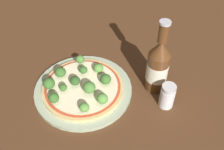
% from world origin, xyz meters
% --- Properties ---
extents(ground_plane, '(3.00, 3.00, 0.00)m').
position_xyz_m(ground_plane, '(0.00, 0.00, 0.00)').
color(ground_plane, '#4C2D19').
extents(plate, '(0.29, 0.29, 0.01)m').
position_xyz_m(plate, '(-0.02, 0.01, 0.01)').
color(plate, '#A3B293').
rests_on(plate, ground_plane).
extents(pizza, '(0.24, 0.24, 0.01)m').
position_xyz_m(pizza, '(-0.02, 0.01, 0.02)').
color(pizza, tan).
rests_on(pizza, plate).
extents(broccoli_floret_0, '(0.03, 0.03, 0.03)m').
position_xyz_m(broccoli_floret_0, '(0.02, 0.07, 0.04)').
color(broccoli_floret_0, '#6B8E51').
rests_on(broccoli_floret_0, pizza).
extents(broccoli_floret_1, '(0.03, 0.03, 0.03)m').
position_xyz_m(broccoli_floret_1, '(-0.11, -0.01, 0.04)').
color(broccoli_floret_1, '#6B8E51').
rests_on(broccoli_floret_1, pizza).
extents(broccoli_floret_2, '(0.03, 0.03, 0.03)m').
position_xyz_m(broccoli_floret_2, '(-0.05, 0.10, 0.04)').
color(broccoli_floret_2, '#6B8E51').
rests_on(broccoli_floret_2, pizza).
extents(broccoli_floret_3, '(0.03, 0.03, 0.03)m').
position_xyz_m(broccoli_floret_3, '(-0.09, 0.04, 0.04)').
color(broccoli_floret_3, '#6B8E51').
rests_on(broccoli_floret_3, pizza).
extents(broccoli_floret_4, '(0.03, 0.03, 0.03)m').
position_xyz_m(broccoli_floret_4, '(-0.08, -0.06, 0.04)').
color(broccoli_floret_4, '#6B8E51').
rests_on(broccoli_floret_4, pizza).
extents(broccoli_floret_5, '(0.04, 0.04, 0.04)m').
position_xyz_m(broccoli_floret_5, '(0.01, -0.01, 0.05)').
color(broccoli_floret_5, '#6B8E51').
rests_on(broccoli_floret_5, pizza).
extents(broccoli_floret_6, '(0.03, 0.03, 0.03)m').
position_xyz_m(broccoli_floret_6, '(0.01, -0.08, 0.04)').
color(broccoli_floret_6, '#6B8E51').
rests_on(broccoli_floret_6, pizza).
extents(broccoli_floret_7, '(0.03, 0.03, 0.03)m').
position_xyz_m(broccoli_floret_7, '(0.05, 0.03, 0.04)').
color(broccoli_floret_7, '#6B8E51').
rests_on(broccoli_floret_7, pizza).
extents(broccoli_floret_8, '(0.03, 0.03, 0.03)m').
position_xyz_m(broccoli_floret_8, '(0.05, -0.05, 0.04)').
color(broccoli_floret_8, '#6B8E51').
rests_on(broccoli_floret_8, pizza).
extents(broccoli_floret_9, '(0.02, 0.02, 0.03)m').
position_xyz_m(broccoli_floret_9, '(-0.03, 0.05, 0.04)').
color(broccoli_floret_9, '#6B8E51').
rests_on(broccoli_floret_9, pizza).
extents(broccoli_floret_10, '(0.03, 0.03, 0.03)m').
position_xyz_m(broccoli_floret_10, '(-0.04, 0.01, 0.04)').
color(broccoli_floret_10, '#6B8E51').
rests_on(broccoli_floret_10, pizza).
extents(broccoli_floret_11, '(0.02, 0.02, 0.02)m').
position_xyz_m(broccoli_floret_11, '(-0.07, -0.02, 0.04)').
color(broccoli_floret_11, '#6B8E51').
rests_on(broccoli_floret_11, pizza).
extents(beer_bottle, '(0.06, 0.06, 0.23)m').
position_xyz_m(beer_bottle, '(0.19, 0.06, 0.09)').
color(beer_bottle, '#563319').
rests_on(beer_bottle, ground_plane).
extents(pepper_shaker, '(0.04, 0.04, 0.08)m').
position_xyz_m(pepper_shaker, '(0.22, -0.01, 0.04)').
color(pepper_shaker, silver).
rests_on(pepper_shaker, ground_plane).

